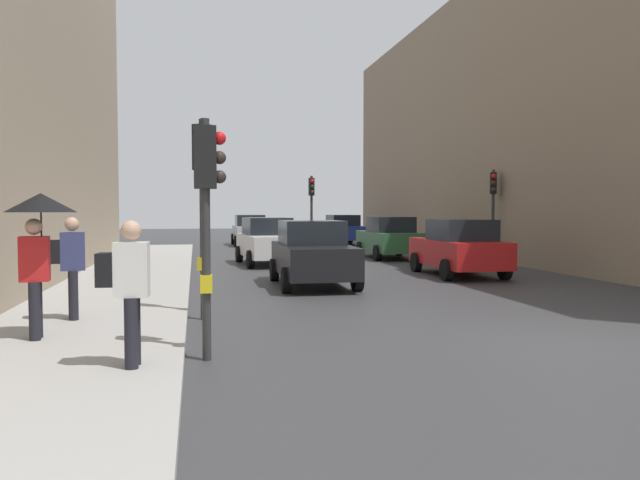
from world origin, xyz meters
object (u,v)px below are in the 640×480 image
car_white_compact (268,241)px  pedestrian_with_black_backpack (128,284)px  car_blue_van (342,230)px  pedestrian_with_grey_backpack (70,262)px  traffic_light_near_left (207,194)px  traffic_light_mid_street (493,199)px  traffic_light_far_median (312,200)px  car_green_estate (389,238)px  pedestrian_with_umbrella (39,225)px  traffic_light_near_right (204,182)px  car_silver_hatchback (250,230)px  car_dark_suv (312,253)px  car_red_sedan (459,248)px

car_white_compact → pedestrian_with_black_backpack: (-3.47, -15.40, 0.29)m
car_blue_van → pedestrian_with_grey_backpack: 26.45m
pedestrian_with_black_backpack → pedestrian_with_grey_backpack: size_ratio=1.00×
car_white_compact → pedestrian_with_black_backpack: pedestrian_with_black_backpack is taller
traffic_light_near_left → car_blue_van: traffic_light_near_left is taller
traffic_light_mid_street → car_white_compact: bearing=172.4°
traffic_light_near_left → traffic_light_far_median: 21.19m
car_blue_van → car_green_estate: size_ratio=1.01×
pedestrian_with_grey_backpack → traffic_light_mid_street: bearing=38.6°
pedestrian_with_grey_backpack → pedestrian_with_umbrella: bearing=-93.8°
pedestrian_with_black_backpack → car_white_compact: bearing=77.3°
traffic_light_mid_street → pedestrian_with_black_backpack: (-12.05, -14.25, -1.32)m
pedestrian_with_black_backpack → traffic_light_near_right: bearing=76.4°
pedestrian_with_umbrella → pedestrian_with_grey_backpack: pedestrian_with_umbrella is taller
traffic_light_near_left → car_silver_hatchback: 27.48m
car_blue_van → pedestrian_with_black_backpack: size_ratio=2.40×
car_blue_van → car_dark_suv: same height
traffic_light_near_left → traffic_light_near_right: traffic_light_near_right is taller
car_green_estate → pedestrian_with_grey_backpack: 17.16m
car_dark_suv → car_green_estate: bearing=60.2°
traffic_light_mid_street → car_green_estate: bearing=135.6°
car_green_estate → pedestrian_with_grey_backpack: pedestrian_with_grey_backpack is taller
pedestrian_with_black_backpack → traffic_light_near_left: bearing=39.7°
traffic_light_far_median → car_dark_suv: size_ratio=0.87×
car_dark_suv → pedestrian_with_umbrella: size_ratio=1.98×
traffic_light_far_median → car_dark_suv: 12.95m
traffic_light_near_right → car_red_sedan: size_ratio=0.88×
traffic_light_mid_street → pedestrian_with_umbrella: bearing=-137.6°
traffic_light_far_median → pedestrian_with_black_backpack: (-6.26, -21.32, -1.37)m
car_red_sedan → car_green_estate: bearing=89.7°
traffic_light_near_right → traffic_light_near_left: bearing=-89.9°
traffic_light_mid_street → car_blue_van: traffic_light_mid_street is taller
traffic_light_far_median → pedestrian_with_umbrella: size_ratio=1.72×
pedestrian_with_umbrella → car_white_compact: bearing=70.0°
car_silver_hatchback → traffic_light_far_median: bearing=-70.8°
car_red_sedan → car_white_compact: bearing=136.1°
car_blue_van → car_silver_hatchback: same height
traffic_light_near_left → pedestrian_with_black_backpack: traffic_light_near_left is taller
traffic_light_near_right → pedestrian_with_umbrella: (-2.40, -2.03, -0.73)m
pedestrian_with_umbrella → pedestrian_with_black_backpack: size_ratio=1.21×
car_green_estate → pedestrian_with_black_backpack: 19.49m
pedestrian_with_umbrella → traffic_light_far_median: bearing=68.3°
car_silver_hatchback → pedestrian_with_black_backpack: pedestrian_with_black_backpack is taller
car_red_sedan → car_blue_van: (0.47, 17.54, 0.00)m
traffic_light_near_left → car_blue_van: 28.26m
traffic_light_mid_street → car_dark_suv: traffic_light_mid_street is taller
traffic_light_mid_street → car_blue_van: bearing=101.4°
car_blue_van → car_dark_suv: 19.82m
car_silver_hatchback → car_green_estate: (4.97, -10.74, 0.00)m
car_red_sedan → car_green_estate: size_ratio=1.01×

